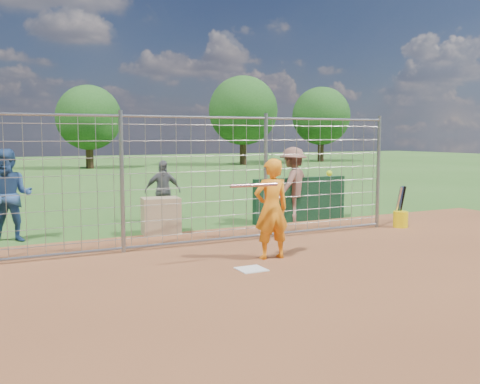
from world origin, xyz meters
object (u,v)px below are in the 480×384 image
batter (271,209)px  bystander_b (163,191)px  bystander_c (293,184)px  bucket_with_bats (400,217)px  equipment_bin (161,216)px  bystander_a (9,196)px

batter → bystander_b: size_ratio=1.14×
batter → bystander_c: bystander_c is taller
bucket_with_bats → batter: bearing=-161.9°
equipment_bin → bucket_with_bats: bucket_with_bats is taller
bystander_a → bystander_b: (3.58, 1.08, -0.17)m
bystander_b → bucket_with_bats: bystander_b is taller
bystander_b → bystander_c: bearing=-17.5°
bystander_c → bucket_with_bats: bystander_c is taller
equipment_bin → bystander_b: bearing=77.4°
bystander_b → bystander_c: bystander_c is taller
bystander_b → bucket_with_bats: size_ratio=1.58×
bystander_a → bystander_b: bystander_a is taller
bystander_b → equipment_bin: bearing=-101.4°
bystander_c → equipment_bin: size_ratio=2.33×
batter → equipment_bin: size_ratio=2.20×
bystander_c → batter: bearing=24.2°
bystander_b → equipment_bin: (-0.58, -1.60, -0.37)m
bystander_a → bystander_c: size_ratio=1.01×
bystander_b → bucket_with_bats: bearing=-26.6°
bystander_a → bucket_with_bats: (8.28, -2.24, -0.70)m
bystander_a → equipment_bin: bystander_a is taller
batter → bucket_with_bats: (4.31, 1.41, -0.63)m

